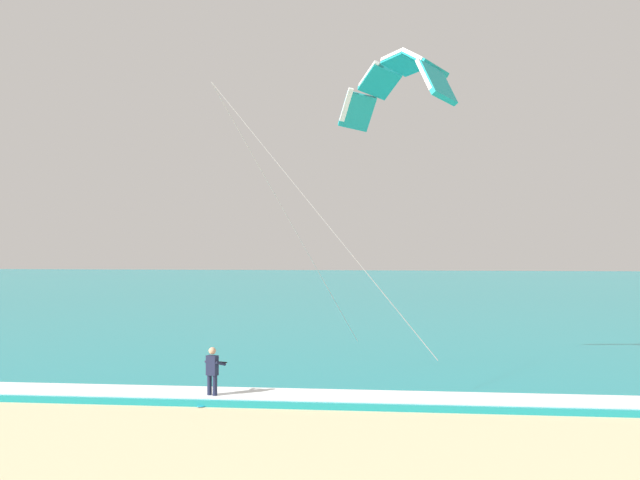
{
  "coord_description": "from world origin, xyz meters",
  "views": [
    {
      "loc": [
        0.63,
        -6.48,
        4.71
      ],
      "look_at": [
        -2.01,
        17.96,
        4.97
      ],
      "focal_mm": 39.82,
      "sensor_mm": 36.0,
      "label": 1
    }
  ],
  "objects": [
    {
      "name": "sea",
      "position": [
        0.0,
        73.96,
        0.1
      ],
      "size": [
        200.0,
        120.0,
        0.2
      ],
      "primitive_type": "cube",
      "color": "teal",
      "rests_on": "ground"
    },
    {
      "name": "surf_foam",
      "position": [
        0.0,
        14.96,
        0.22
      ],
      "size": [
        200.0,
        1.72,
        0.04
      ],
      "primitive_type": "cube",
      "color": "white",
      "rests_on": "sea"
    },
    {
      "name": "kitesurfer",
      "position": [
        -4.91,
        14.53,
        0.94
      ],
      "size": [
        0.64,
        0.64,
        1.69
      ],
      "color": "#191E38",
      "rests_on": "ground"
    },
    {
      "name": "surfboard",
      "position": [
        -4.92,
        14.51,
        0.03
      ],
      "size": [
        0.92,
        1.46,
        0.09
      ],
      "color": "#239EC6",
      "rests_on": "ground"
    },
    {
      "name": "kite_primary",
      "position": [
        0.66,
        18.05,
        10.45
      ],
      "size": [
        7.62,
        5.84,
        10.2
      ],
      "color": "teal"
    }
  ]
}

